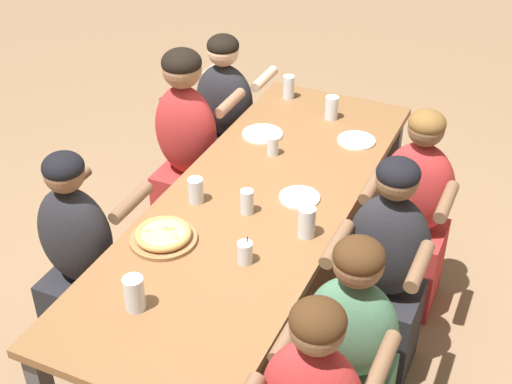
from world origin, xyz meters
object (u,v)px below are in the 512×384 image
empty_plate_c (262,134)px  diner_far_right (226,128)px  diner_far_midleft (82,270)px  diner_near_center (384,281)px  drinking_glass_d (331,109)px  drinking_glass_a (247,203)px  drinking_glass_c (273,146)px  diner_near_midright (412,222)px  diner_far_midright (188,156)px  empty_plate_a (356,141)px  pizza_board_main (163,236)px  drinking_glass_e (307,222)px  drinking_glass_f (289,88)px  empty_plate_b (299,197)px  drinking_glass_b (135,295)px  cocktail_glass_blue (245,253)px  drinking_glass_g (196,190)px  diner_near_midleft (348,362)px

empty_plate_c → diner_far_right: bearing=47.5°
diner_far_midleft → diner_near_center: 1.37m
drinking_glass_d → diner_far_midleft: bearing=154.2°
drinking_glass_a → drinking_glass_c: (0.52, 0.10, -0.00)m
drinking_glass_a → diner_near_midright: 0.91m
diner_near_midright → diner_far_right: 1.38m
drinking_glass_c → diner_far_right: bearing=45.2°
diner_far_midright → diner_far_right: 0.48m
empty_plate_a → diner_far_midleft: diner_far_midleft is taller
pizza_board_main → empty_plate_a: 1.25m
drinking_glass_e → drinking_glass_f: size_ratio=1.04×
empty_plate_b → pizza_board_main: bearing=142.5°
drinking_glass_b → diner_far_midright: bearing=21.5°
drinking_glass_c → drinking_glass_f: drinking_glass_f is taller
cocktail_glass_blue → diner_near_midright: (0.90, -0.50, -0.29)m
drinking_glass_g → diner_near_midleft: (-0.42, -0.89, -0.31)m
drinking_glass_a → drinking_glass_b: (-0.74, 0.12, 0.01)m
drinking_glass_b → diner_far_midleft: 0.69m
empty_plate_c → drinking_glass_g: 0.70m
drinking_glass_e → diner_far_midleft: diner_far_midleft is taller
pizza_board_main → drinking_glass_c: 0.87m
empty_plate_c → diner_near_center: 1.09m
empty_plate_b → cocktail_glass_blue: cocktail_glass_blue is taller
empty_plate_c → diner_far_midleft: diner_far_midleft is taller
empty_plate_a → drinking_glass_b: 1.60m
diner_near_midright → drinking_glass_f: bearing=-32.0°
drinking_glass_f → diner_far_midleft: diner_far_midleft is taller
drinking_glass_f → diner_near_midright: size_ratio=0.12×
empty_plate_c → drinking_glass_f: size_ratio=1.59×
drinking_glass_e → diner_near_center: size_ratio=0.12×
drinking_glass_e → diner_far_midright: (0.64, 0.95, -0.26)m
diner_near_midright → diner_far_right: diner_near_midright is taller
empty_plate_a → drinking_glass_e: bearing=-176.7°
drinking_glass_c → diner_near_center: size_ratio=0.09×
drinking_glass_e → drinking_glass_c: bearing=35.4°
cocktail_glass_blue → drinking_glass_b: size_ratio=0.84×
diner_near_midleft → diner_far_right: size_ratio=0.99×
drinking_glass_e → diner_near_midleft: diner_near_midleft is taller
empty_plate_a → diner_far_midright: 0.95m
drinking_glass_c → diner_near_midleft: diner_near_midleft is taller
cocktail_glass_blue → diner_far_midleft: size_ratio=0.11×
drinking_glass_d → drinking_glass_f: drinking_glass_f is taller
diner_far_midleft → diner_near_midleft: bearing=-1.0°
diner_near_center → empty_plate_a: bearing=-62.7°
drinking_glass_d → diner_near_midright: diner_near_midright is taller
drinking_glass_f → drinking_glass_g: drinking_glass_f is taller
drinking_glass_b → drinking_glass_e: (0.69, -0.43, 0.01)m
diner_near_center → diner_near_midleft: bearing=90.0°
empty_plate_c → drinking_glass_g: drinking_glass_g is taller
cocktail_glass_blue → drinking_glass_c: size_ratio=1.20×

